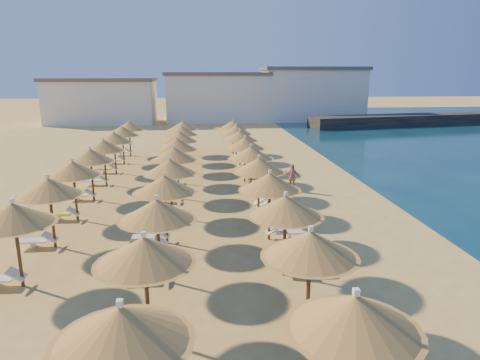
{
  "coord_description": "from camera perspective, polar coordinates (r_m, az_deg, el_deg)",
  "views": [
    {
      "loc": [
        -0.84,
        -19.46,
        7.23
      ],
      "look_at": [
        1.34,
        4.0,
        1.3
      ],
      "focal_mm": 32.0,
      "sensor_mm": 36.0,
      "label": 1
    }
  ],
  "objects": [
    {
      "name": "jetty",
      "position": [
        65.63,
        21.81,
        7.46
      ],
      "size": [
        30.24,
        9.23,
        1.5
      ],
      "primitive_type": "cube",
      "rotation": [
        0.0,
        0.0,
        0.18
      ],
      "color": "black",
      "rests_on": "ground"
    },
    {
      "name": "parasol_row_east",
      "position": [
        23.52,
        1.96,
        2.78
      ],
      "size": [
        2.76,
        34.02,
        3.18
      ],
      "color": "brown",
      "rests_on": "ground"
    },
    {
      "name": "beachgoer_c",
      "position": [
        26.87,
        6.94,
        0.31
      ],
      "size": [
        1.09,
        0.83,
        1.72
      ],
      "primitive_type": "imported",
      "rotation": [
        0.0,
        0.0,
        -0.47
      ],
      "color": "tan",
      "rests_on": "ground"
    },
    {
      "name": "parasol_row_west",
      "position": [
        23.39,
        -9.02,
        2.55
      ],
      "size": [
        2.76,
        34.02,
        3.18
      ],
      "color": "brown",
      "rests_on": "ground"
    },
    {
      "name": "parasol_row_inland",
      "position": [
        27.48,
        -18.49,
        3.71
      ],
      "size": [
        2.76,
        27.08,
        3.18
      ],
      "color": "brown",
      "rests_on": "ground"
    },
    {
      "name": "hotel_blocks",
      "position": [
        66.12,
        -2.65,
        11.05
      ],
      "size": [
        47.27,
        9.89,
        8.1
      ],
      "color": "white",
      "rests_on": "ground"
    },
    {
      "name": "beachgoer_b",
      "position": [
        21.98,
        5.86,
        -2.7
      ],
      "size": [
        0.94,
        1.05,
        1.79
      ],
      "primitive_type": "imported",
      "rotation": [
        0.0,
        0.0,
        -1.21
      ],
      "color": "tan",
      "rests_on": "ground"
    },
    {
      "name": "ground",
      "position": [
        20.78,
        -2.67,
        -6.25
      ],
      "size": [
        220.0,
        220.0,
        0.0
      ],
      "primitive_type": "plane",
      "color": "#E1BB62",
      "rests_on": "ground"
    },
    {
      "name": "loungers",
      "position": [
        24.45,
        -7.36,
        -2.35
      ],
      "size": [
        12.23,
        31.8,
        0.66
      ],
      "color": "white",
      "rests_on": "ground"
    }
  ]
}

